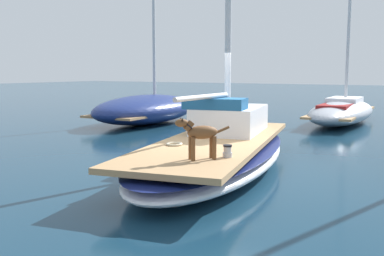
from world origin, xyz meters
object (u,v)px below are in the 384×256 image
Objects in this scene: deck_winch at (227,151)px; coiled_rope at (174,144)px; sailboat_main at (216,154)px; moored_boat_port_side at (146,109)px; dog_brown at (200,134)px; moored_boat_far_astern at (342,111)px.

coiled_rope is (-1.42, 0.55, -0.08)m from deck_winch.
deck_winch is at bearing -21.15° from coiled_rope.
sailboat_main is 1.29× the size of moored_boat_port_side.
deck_winch is at bearing -45.90° from moored_boat_port_side.
coiled_rope is (-0.35, -1.09, 0.35)m from sailboat_main.
deck_winch is (0.30, 0.40, -0.32)m from dog_brown.
sailboat_main is 23.44× the size of coiled_rope.
moored_boat_port_side reaches higher than coiled_rope.
sailboat_main is at bearing -43.44° from moored_boat_port_side.
moored_boat_port_side is at bearing 134.10° from deck_winch.
sailboat_main is 9.96× the size of dog_brown.
deck_winch is at bearing -56.78° from sailboat_main.
dog_brown is at bearing -126.96° from deck_winch.
moored_boat_port_side is (-7.04, 7.98, -0.49)m from dog_brown.
deck_winch is 11.67m from moored_boat_far_astern.
moored_boat_far_astern is (-0.35, 12.05, -0.57)m from dog_brown.
sailboat_main is 36.17× the size of deck_winch.
moored_boat_far_astern is (6.69, 4.07, -0.08)m from moored_boat_port_side.
deck_winch is (1.07, -1.64, 0.42)m from sailboat_main.
dog_brown is at bearing -88.35° from moored_boat_far_astern.
dog_brown is 1.52m from coiled_rope.
deck_winch is 0.03× the size of moored_boat_far_astern.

